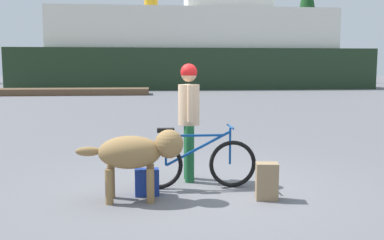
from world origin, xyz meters
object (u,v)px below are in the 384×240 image
(person_cyclist, at_px, (189,110))
(handbag_pannier, at_px, (147,182))
(ferry_boat, at_px, (194,51))
(bicycle, at_px, (195,163))
(backpack, at_px, (267,181))
(dog, at_px, (137,153))

(person_cyclist, relative_size, handbag_pannier, 4.92)
(person_cyclist, bearing_deg, ferry_boat, 84.02)
(bicycle, distance_m, handbag_pannier, 0.76)
(bicycle, height_order, person_cyclist, person_cyclist)
(bicycle, bearing_deg, backpack, -35.40)
(backpack, bearing_deg, handbag_pannier, 167.61)
(bicycle, distance_m, backpack, 1.08)
(bicycle, distance_m, dog, 0.96)
(person_cyclist, xyz_separation_m, ferry_boat, (3.18, 30.35, 2.04))
(bicycle, height_order, dog, dog)
(person_cyclist, xyz_separation_m, dog, (-0.75, -0.94, -0.45))
(dog, relative_size, handbag_pannier, 3.82)
(bicycle, distance_m, person_cyclist, 0.83)
(bicycle, bearing_deg, dog, -148.39)
(backpack, distance_m, handbag_pannier, 1.59)
(bicycle, height_order, backpack, bicycle)
(person_cyclist, relative_size, backpack, 3.66)
(person_cyclist, xyz_separation_m, backpack, (0.92, -1.07, -0.83))
(dog, bearing_deg, handbag_pannier, 61.15)
(backpack, height_order, handbag_pannier, backpack)
(person_cyclist, distance_m, ferry_boat, 30.58)
(backpack, xyz_separation_m, handbag_pannier, (-1.55, 0.34, -0.06))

